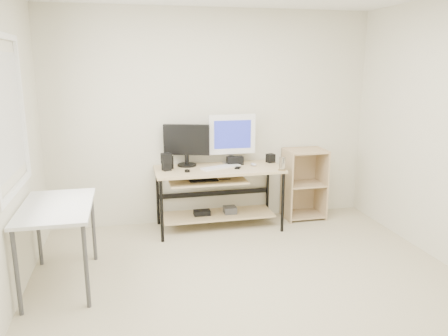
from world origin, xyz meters
TOP-DOWN VIEW (x-y plane):
  - room at (-0.14, 0.04)m, footprint 4.01×4.01m
  - desk at (-0.03, 1.66)m, footprint 1.50×0.65m
  - side_table at (-1.68, 0.60)m, footprint 0.60×1.00m
  - shelf_unit at (1.15, 1.82)m, footprint 0.50×0.40m
  - black_monitor at (-0.35, 1.85)m, footprint 0.54×0.23m
  - white_imac at (0.20, 1.83)m, footprint 0.57×0.18m
  - keyboard at (0.03, 1.66)m, footprint 0.51×0.31m
  - mouse at (0.44, 1.68)m, footprint 0.09×0.11m
  - center_speaker at (0.23, 1.79)m, footprint 0.20×0.09m
  - speaker_left at (-0.61, 1.67)m, footprint 0.13×0.13m
  - speaker_right at (0.69, 1.81)m, footprint 0.11×0.11m
  - audio_controller at (-0.57, 1.74)m, footprint 0.09×0.08m
  - volume_puck at (-0.39, 1.54)m, footprint 0.07×0.07m
  - smartphone at (0.22, 1.60)m, footprint 0.11×0.13m
  - coaster at (0.69, 1.39)m, footprint 0.10×0.10m
  - drinking_glass at (0.69, 1.39)m, footprint 0.08×0.08m

SIDE VIEW (x-z plane):
  - shelf_unit at x=1.15m, z-range 0.00..0.90m
  - desk at x=-0.03m, z-range 0.16..0.91m
  - side_table at x=-1.68m, z-range 0.30..1.05m
  - coaster at x=0.69m, z-range 0.75..0.76m
  - smartphone at x=0.22m, z-range 0.75..0.76m
  - keyboard at x=0.03m, z-range 0.75..0.77m
  - volume_puck at x=-0.39m, z-range 0.75..0.78m
  - mouse at x=0.44m, z-range 0.75..0.78m
  - center_speaker at x=0.23m, z-range 0.75..0.85m
  - speaker_right at x=0.69m, z-range 0.75..0.86m
  - audio_controller at x=-0.57m, z-range 0.75..0.90m
  - drinking_glass at x=0.69m, z-range 0.76..0.90m
  - speaker_left at x=-0.61m, z-range 0.75..0.96m
  - black_monitor at x=-0.35m, z-range 0.79..1.29m
  - white_imac at x=0.20m, z-range 0.80..1.41m
  - room at x=-0.14m, z-range 0.01..2.63m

